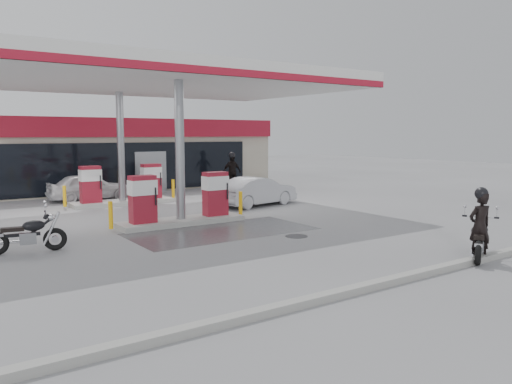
% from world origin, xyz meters
% --- Properties ---
extents(ground, '(90.00, 90.00, 0.00)m').
position_xyz_m(ground, '(0.00, 0.00, 0.00)').
color(ground, gray).
rests_on(ground, ground).
extents(wet_patch, '(6.00, 3.00, 0.00)m').
position_xyz_m(wet_patch, '(0.50, 0.00, 0.00)').
color(wet_patch, '#4C4C4F').
rests_on(wet_patch, ground).
extents(drain_cover, '(0.70, 0.70, 0.01)m').
position_xyz_m(drain_cover, '(2.00, -2.00, 0.00)').
color(drain_cover, '#38383A').
rests_on(drain_cover, ground).
extents(kerb, '(28.00, 0.25, 0.15)m').
position_xyz_m(kerb, '(0.00, -7.00, 0.07)').
color(kerb, gray).
rests_on(kerb, ground).
extents(store_building, '(22.00, 8.22, 4.00)m').
position_xyz_m(store_building, '(0.01, 15.94, 2.01)').
color(store_building, beige).
rests_on(store_building, ground).
extents(canopy, '(16.00, 10.02, 5.51)m').
position_xyz_m(canopy, '(0.00, 5.00, 5.27)').
color(canopy, silver).
rests_on(canopy, ground).
extents(pump_island_near, '(5.14, 1.30, 1.78)m').
position_xyz_m(pump_island_near, '(0.00, 2.00, 0.71)').
color(pump_island_near, '#9E9E99').
rests_on(pump_island_near, ground).
extents(pump_island_far, '(5.14, 1.30, 1.78)m').
position_xyz_m(pump_island_far, '(0.00, 8.00, 0.71)').
color(pump_island_far, '#9E9E99').
rests_on(pump_island_far, ground).
extents(main_motorcycle, '(1.79, 1.16, 1.03)m').
position_xyz_m(main_motorcycle, '(4.08, -6.77, 0.45)').
color(main_motorcycle, black).
rests_on(main_motorcycle, ground).
extents(biker_main, '(0.72, 0.57, 1.74)m').
position_xyz_m(biker_main, '(3.91, -6.88, 0.87)').
color(biker_main, black).
rests_on(biker_main, ground).
extents(parked_motorcycle, '(2.04, 0.81, 1.05)m').
position_xyz_m(parked_motorcycle, '(-5.28, 0.39, 0.47)').
color(parked_motorcycle, black).
rests_on(parked_motorcycle, ground).
extents(sedan_white, '(3.83, 1.54, 1.30)m').
position_xyz_m(sedan_white, '(-0.83, 10.20, 0.65)').
color(sedan_white, white).
rests_on(sedan_white, ground).
extents(attendant, '(0.79, 0.91, 1.60)m').
position_xyz_m(attendant, '(2.46, 10.80, 0.80)').
color(attendant, '#5A5A5F').
rests_on(attendant, ground).
extents(hatchback_silver, '(4.06, 2.02, 1.28)m').
position_xyz_m(hatchback_silver, '(4.77, 4.20, 0.64)').
color(hatchback_silver, '#AEB0B6').
rests_on(hatchback_silver, ground).
extents(parked_car_right, '(4.50, 3.16, 1.14)m').
position_xyz_m(parked_car_right, '(4.99, 14.00, 0.57)').
color(parked_car_right, '#17164C').
rests_on(parked_car_right, ground).
extents(biker_walking, '(1.19, 0.51, 2.01)m').
position_xyz_m(biker_walking, '(7.17, 10.20, 1.00)').
color(biker_walking, black).
rests_on(biker_walking, ground).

